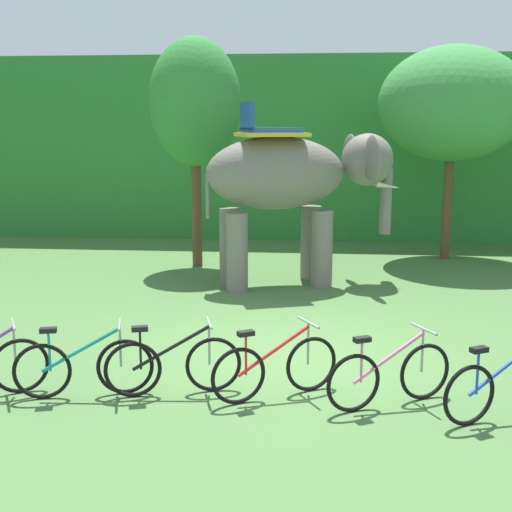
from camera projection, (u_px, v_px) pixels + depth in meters
The scene contains 10 objects.
ground_plane at pixel (287, 357), 9.88m from camera, with size 80.00×80.00×0.00m, color #4C753D.
foliage_hedge at pixel (306, 146), 22.32m from camera, with size 36.00×6.00×5.28m, color #338438.
tree_right at pixel (195, 103), 15.62m from camera, with size 2.11×2.11×5.31m.
tree_center_right at pixel (453, 104), 16.48m from camera, with size 3.59×3.59×5.22m.
elephant at pixel (291, 180), 14.08m from camera, with size 4.23×2.71×3.78m.
bike_teal at pixel (84, 367), 8.40m from camera, with size 1.67×0.61×0.92m.
bike_black at pixel (173, 365), 8.46m from camera, with size 1.66×0.64×0.92m.
bike_red at pixel (275, 368), 8.37m from camera, with size 1.51×0.90×0.92m.
bike_pink at pixel (390, 375), 8.12m from camera, with size 1.54×0.86×0.92m.
bike_blue at pixel (504, 386), 7.77m from camera, with size 1.53×0.88×0.92m.
Camera 1 is at (0.39, -9.43, 3.31)m, focal length 47.79 mm.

